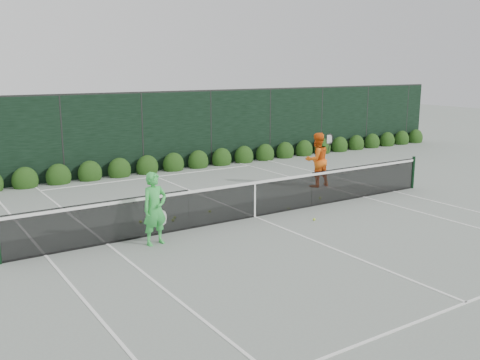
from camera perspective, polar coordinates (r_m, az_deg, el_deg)
ground at (r=14.46m, az=1.58°, el=-3.96°), size 80.00×80.00×0.00m
tennis_net at (r=14.31m, az=1.51°, el=-1.93°), size 12.90×0.10×1.07m
player_woman at (r=12.23m, az=-9.07°, el=-3.04°), size 0.68×0.49×1.67m
player_man at (r=18.11m, az=8.21°, el=2.15°), size 0.97×0.77×1.82m
court_lines at (r=14.46m, az=1.58°, el=-3.94°), size 11.03×23.83×0.01m
windscreen_fence at (r=12.04m, az=8.99°, el=0.05°), size 32.00×21.07×3.06m
hedge_row at (r=20.53m, az=-9.87°, el=1.34°), size 31.66×0.65×0.94m
tennis_balls at (r=14.68m, az=-0.64°, el=-3.58°), size 5.68×2.37×0.07m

